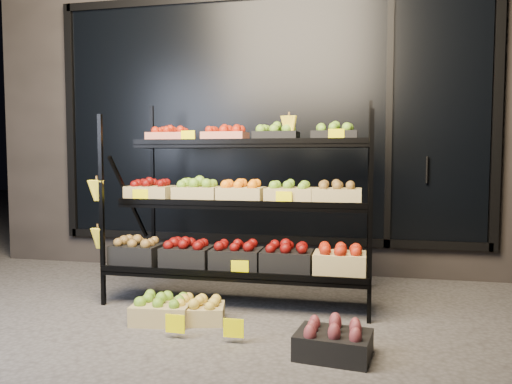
# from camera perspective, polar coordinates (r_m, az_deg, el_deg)

# --- Properties ---
(ground) EXTENTS (24.00, 24.00, 0.00)m
(ground) POSITION_cam_1_polar(r_m,az_deg,el_deg) (3.68, -3.92, -14.51)
(ground) COLOR #514F4C
(ground) RESTS_ON ground
(building) EXTENTS (6.00, 2.08, 3.50)m
(building) POSITION_cam_1_polar(r_m,az_deg,el_deg) (6.05, 2.93, 9.51)
(building) COLOR #2D2826
(building) RESTS_ON ground
(display_rack) EXTENTS (2.18, 1.02, 1.66)m
(display_rack) POSITION_cam_1_polar(r_m,az_deg,el_deg) (4.09, -1.84, -1.34)
(display_rack) COLOR black
(display_rack) RESTS_ON ground
(tag_floor_a) EXTENTS (0.13, 0.01, 0.12)m
(tag_floor_a) POSITION_cam_1_polar(r_m,az_deg,el_deg) (3.37, -9.23, -15.29)
(tag_floor_a) COLOR #F2EB00
(tag_floor_a) RESTS_ON ground
(tag_floor_b) EXTENTS (0.13, 0.01, 0.12)m
(tag_floor_b) POSITION_cam_1_polar(r_m,az_deg,el_deg) (3.25, -2.59, -15.95)
(tag_floor_b) COLOR #F2EB00
(tag_floor_b) RESTS_ON ground
(floor_crate_left) EXTENTS (0.43, 0.34, 0.20)m
(floor_crate_left) POSITION_cam_1_polar(r_m,az_deg,el_deg) (3.69, -10.68, -12.99)
(floor_crate_left) COLOR tan
(floor_crate_left) RESTS_ON ground
(floor_crate_midright) EXTENTS (0.40, 0.33, 0.19)m
(floor_crate_midright) POSITION_cam_1_polar(r_m,az_deg,el_deg) (3.66, -6.55, -13.24)
(floor_crate_midright) COLOR tan
(floor_crate_midright) RESTS_ON ground
(floor_crate_right) EXTENTS (0.47, 0.37, 0.21)m
(floor_crate_right) POSITION_cam_1_polar(r_m,az_deg,el_deg) (3.07, 8.83, -16.42)
(floor_crate_right) COLOR black
(floor_crate_right) RESTS_ON ground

